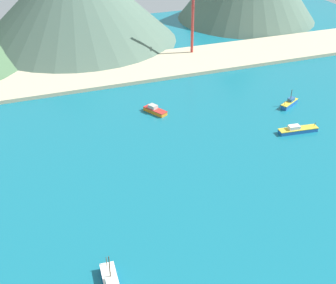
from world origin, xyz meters
TOP-DOWN VIEW (x-y plane):
  - ground at (0.00, 30.00)m, footprint 260.00×280.00m
  - fishing_boat_4 at (3.35, 70.94)m, footprint 5.63×7.60m
  - fishing_boat_5 at (-23.91, 13.47)m, footprint 3.08×8.36m
  - fishing_boat_6 at (35.05, 47.24)m, footprint 10.88×3.46m
  - fishing_boat_7 at (41.84, 61.39)m, footprint 7.21×5.17m
  - beach_strip at (0.00, 103.92)m, footprint 247.00×24.68m
  - radio_tower at (31.31, 110.40)m, footprint 2.89×2.31m

SIDE VIEW (x-z plane):
  - ground at x=0.00m, z-range -0.50..0.00m
  - beach_strip at x=0.00m, z-range 0.00..1.20m
  - fishing_boat_6 at x=35.05m, z-range -0.41..1.91m
  - fishing_boat_4 at x=3.35m, z-range -0.31..1.87m
  - fishing_boat_7 at x=41.84m, z-range -1.70..3.43m
  - fishing_boat_5 at x=-23.91m, z-range -2.60..4.60m
  - radio_tower at x=31.31m, z-range 0.29..29.17m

